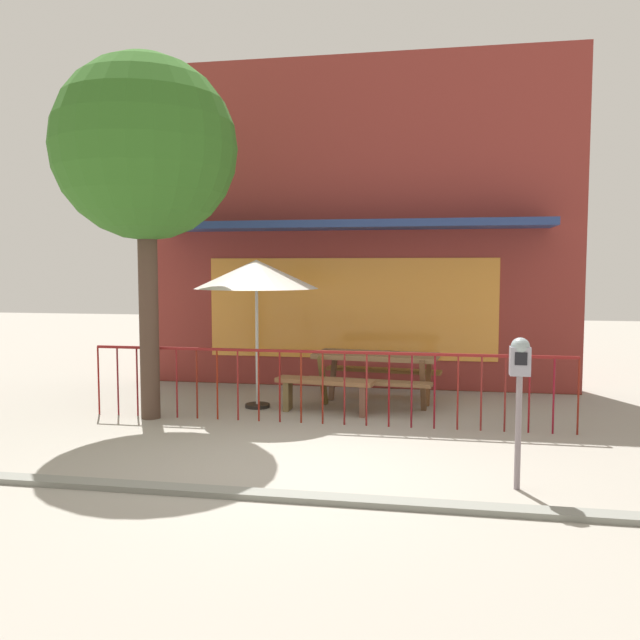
# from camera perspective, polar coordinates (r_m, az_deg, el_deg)

# --- Properties ---
(ground) EXTENTS (40.00, 40.00, 0.00)m
(ground) POSITION_cam_1_polar(r_m,az_deg,el_deg) (6.86, -2.55, -12.71)
(ground) COLOR gray
(pub_storefront) EXTENTS (7.54, 1.41, 5.56)m
(pub_storefront) POSITION_cam_1_polar(r_m,az_deg,el_deg) (11.26, 2.82, 8.26)
(pub_storefront) COLOR #502A15
(pub_storefront) RESTS_ON ground
(patio_fence_front) EXTENTS (6.36, 0.04, 0.97)m
(patio_fence_front) POSITION_cam_1_polar(r_m,az_deg,el_deg) (8.50, 0.23, -4.73)
(patio_fence_front) COLOR maroon
(patio_fence_front) RESTS_ON ground
(picnic_table_left) EXTENTS (1.95, 1.56, 0.79)m
(picnic_table_left) POSITION_cam_1_polar(r_m,az_deg,el_deg) (9.70, 4.92, -3.88)
(picnic_table_left) COLOR brown
(picnic_table_left) RESTS_ON ground
(patio_umbrella) EXTENTS (1.79, 1.79, 2.15)m
(patio_umbrella) POSITION_cam_1_polar(r_m,az_deg,el_deg) (9.44, -5.58, 3.94)
(patio_umbrella) COLOR black
(patio_umbrella) RESTS_ON ground
(patio_bench) EXTENTS (1.43, 0.52, 0.48)m
(patio_bench) POSITION_cam_1_polar(r_m,az_deg,el_deg) (9.20, 0.42, -5.97)
(patio_bench) COLOR brown
(patio_bench) RESTS_ON ground
(parking_meter_near) EXTENTS (0.18, 0.17, 1.41)m
(parking_meter_near) POSITION_cam_1_polar(r_m,az_deg,el_deg) (6.21, 17.08, -4.40)
(parking_meter_near) COLOR gray
(parking_meter_near) RESTS_ON ground
(street_tree) EXTENTS (2.42, 2.42, 4.82)m
(street_tree) POSITION_cam_1_polar(r_m,az_deg,el_deg) (9.14, -15.05, 14.15)
(street_tree) COLOR #473428
(street_tree) RESTS_ON ground
(curb_edge) EXTENTS (10.55, 0.20, 0.11)m
(curb_edge) POSITION_cam_1_polar(r_m,az_deg,el_deg) (6.00, -4.59, -15.29)
(curb_edge) COLOR gray
(curb_edge) RESTS_ON ground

